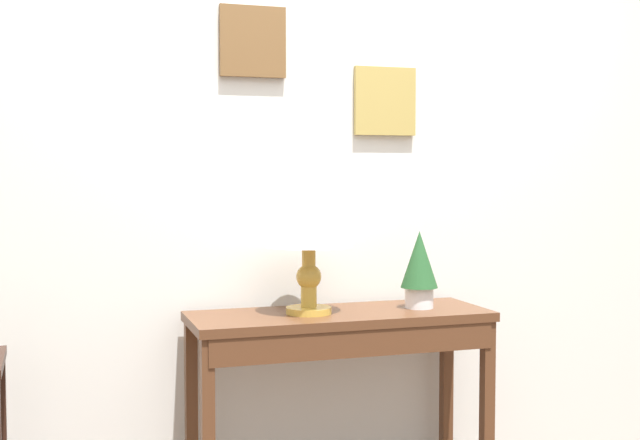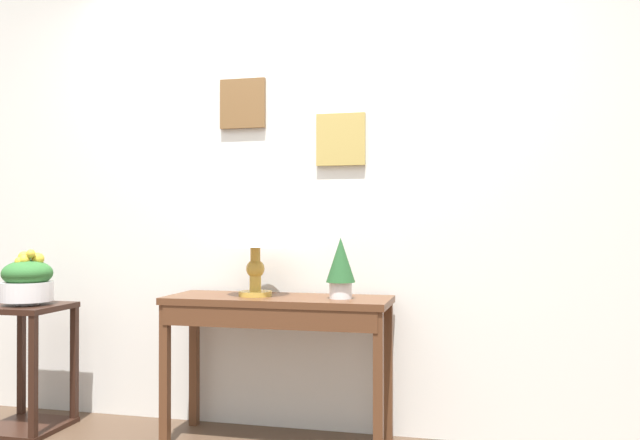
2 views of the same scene
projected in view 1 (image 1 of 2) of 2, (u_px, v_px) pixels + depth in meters
The scene contains 4 objects.
back_wall_with_art at pixel (320, 145), 3.48m from camera, with size 9.00×0.13×2.80m.
console_table at pixel (341, 342), 3.21m from camera, with size 1.15×0.41×0.75m.
table_lamp at pixel (309, 225), 3.17m from camera, with size 0.33×0.33×0.47m.
potted_plant_on_console at pixel (419, 266), 3.31m from camera, with size 0.15×0.15×0.30m.
Camera 1 is at (-1.08, -1.94, 1.29)m, focal length 47.35 mm.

